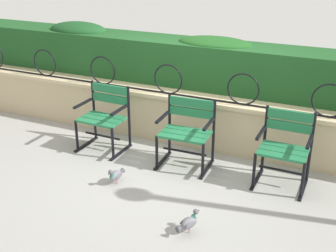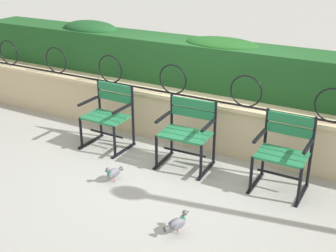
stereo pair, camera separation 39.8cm
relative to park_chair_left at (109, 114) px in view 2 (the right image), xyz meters
name	(u,v)px [view 2 (the right image)]	position (x,y,z in m)	size (l,w,h in m)	color
ground_plane	(165,168)	(1.01, -0.23, -0.47)	(60.00, 60.00, 0.00)	#9E9E99
stone_wall	(195,120)	(1.01, 0.63, -0.11)	(8.47, 0.41, 0.70)	#C6B289
iron_arch_fence	(176,82)	(0.74, 0.56, 0.41)	(7.91, 0.02, 0.42)	black
hedge_row	(210,63)	(0.97, 1.13, 0.57)	(8.31, 0.65, 0.76)	#1E5123
park_chair_left	(109,114)	(0.00, 0.00, 0.00)	(0.62, 0.53, 0.87)	#237547
park_chair_centre	(187,131)	(1.19, 0.01, 0.00)	(0.66, 0.55, 0.84)	#237547
park_chair_right	(284,151)	(2.39, 0.03, 0.00)	(0.58, 0.52, 0.87)	#237547
pigeon_near_chairs	(113,173)	(0.63, -0.79, -0.35)	(0.11, 0.29, 0.22)	slate
pigeon_far_side	(177,223)	(1.75, -1.31, -0.35)	(0.18, 0.28, 0.22)	slate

